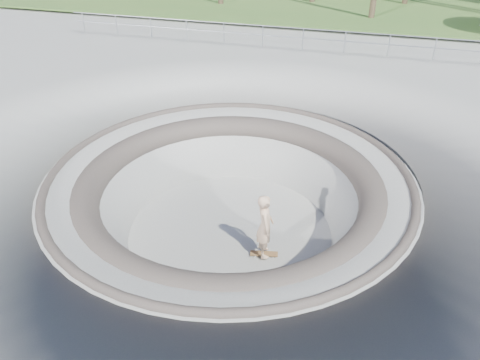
# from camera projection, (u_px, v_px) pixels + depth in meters

# --- Properties ---
(ground) EXTENTS (180.00, 180.00, 0.00)m
(ground) POSITION_uv_depth(u_px,v_px,m) (229.00, 176.00, 13.09)
(ground) COLOR #A3A39E
(ground) RESTS_ON ground
(skate_bowl) EXTENTS (14.00, 14.00, 4.10)m
(skate_bowl) POSITION_uv_depth(u_px,v_px,m) (230.00, 228.00, 14.05)
(skate_bowl) COLOR #A3A39E
(skate_bowl) RESTS_ON ground
(distant_hills) EXTENTS (103.20, 45.00, 28.60)m
(distant_hills) POSITION_uv_depth(u_px,v_px,m) (383.00, 10.00, 62.50)
(distant_hills) COLOR brown
(distant_hills) RESTS_ON ground
(safety_railing) EXTENTS (25.00, 0.06, 1.03)m
(safety_railing) POSITION_uv_depth(u_px,v_px,m) (303.00, 39.00, 22.50)
(safety_railing) COLOR #989BA1
(safety_railing) RESTS_ON ground
(skateboard) EXTENTS (0.80, 0.37, 0.08)m
(skateboard) POSITION_uv_depth(u_px,v_px,m) (264.00, 254.00, 13.06)
(skateboard) COLOR olive
(skateboard) RESTS_ON ground
(skater) EXTENTS (0.65, 0.81, 1.92)m
(skater) POSITION_uv_depth(u_px,v_px,m) (265.00, 226.00, 12.54)
(skater) COLOR beige
(skater) RESTS_ON skateboard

